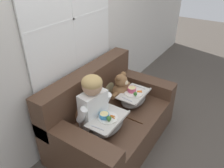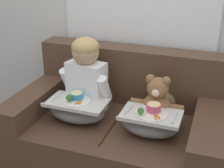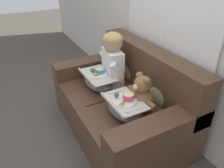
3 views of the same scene
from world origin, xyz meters
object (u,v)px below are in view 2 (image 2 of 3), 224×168
(couch, at_px, (119,128))
(teddy_bear, at_px, (157,103))
(lap_tray_child, at_px, (77,110))
(throw_pillow_behind_teddy, at_px, (163,92))
(throw_pillow_behind_child, at_px, (97,82))
(child_figure, at_px, (86,71))
(lap_tray_teddy, at_px, (151,123))

(couch, height_order, teddy_bear, couch)
(lap_tray_child, bearing_deg, throw_pillow_behind_teddy, 35.43)
(throw_pillow_behind_child, bearing_deg, couch, -40.11)
(teddy_bear, height_order, lap_tray_child, teddy_bear)
(couch, bearing_deg, child_figure, 176.04)
(throw_pillow_behind_teddy, bearing_deg, teddy_bear, -90.00)
(lap_tray_teddy, bearing_deg, throw_pillow_behind_teddy, 90.00)
(lap_tray_child, bearing_deg, teddy_bear, 17.66)
(child_figure, bearing_deg, throw_pillow_behind_child, 89.96)
(throw_pillow_behind_child, bearing_deg, lap_tray_teddy, -35.46)
(throw_pillow_behind_teddy, relative_size, teddy_bear, 0.85)
(teddy_bear, bearing_deg, throw_pillow_behind_teddy, 90.00)
(couch, relative_size, lap_tray_child, 3.46)
(throw_pillow_behind_teddy, xyz_separation_m, lap_tray_teddy, (-0.00, -0.42, -0.06))
(couch, relative_size, teddy_bear, 3.92)
(couch, xyz_separation_m, throw_pillow_behind_teddy, (0.29, 0.25, 0.27))
(couch, distance_m, throw_pillow_behind_teddy, 0.47)
(throw_pillow_behind_child, relative_size, child_figure, 0.54)
(throw_pillow_behind_teddy, height_order, lap_tray_child, throw_pillow_behind_teddy)
(throw_pillow_behind_child, distance_m, lap_tray_child, 0.42)
(lap_tray_teddy, bearing_deg, couch, 149.79)
(child_figure, xyz_separation_m, teddy_bear, (0.59, -0.00, -0.18))
(couch, bearing_deg, lap_tray_child, -149.83)
(throw_pillow_behind_child, xyz_separation_m, teddy_bear, (0.59, -0.23, 0.01))
(child_figure, bearing_deg, lap_tray_child, -90.20)
(throw_pillow_behind_child, height_order, lap_tray_child, throw_pillow_behind_child)
(child_figure, xyz_separation_m, lap_tray_teddy, (0.59, -0.19, -0.25))
(throw_pillow_behind_child, relative_size, lap_tray_child, 0.72)
(couch, xyz_separation_m, throw_pillow_behind_child, (-0.29, 0.25, 0.27))
(couch, relative_size, lap_tray_teddy, 3.74)
(couch, relative_size, child_figure, 2.60)
(throw_pillow_behind_child, distance_m, teddy_bear, 0.63)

